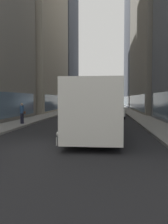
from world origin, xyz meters
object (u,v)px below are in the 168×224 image
at_px(car_black_suv, 85,105).
at_px(dalmatian_dog, 59,134).
at_px(car_white_van, 116,111).
at_px(pedestrian_with_handbag, 22,113).
at_px(car_grey_wagon, 114,109).
at_px(car_red_coupe, 83,106).
at_px(transit_bus, 97,105).

bearing_deg(car_black_suv, dalmatian_dog, -86.58).
bearing_deg(car_white_van, pedestrian_with_handbag, -132.44).
distance_m(car_grey_wagon, pedestrian_with_handbag, 17.12).
distance_m(car_red_coupe, car_white_van, 18.48).
distance_m(transit_bus, car_black_suv, 36.39).
relative_size(transit_bus, car_red_coupe, 2.42).
xyz_separation_m(car_grey_wagon, pedestrian_with_handbag, (-7.91, -15.18, 0.19)).
relative_size(car_red_coupe, car_white_van, 1.00).
bearing_deg(pedestrian_with_handbag, car_white_van, 47.56).
bearing_deg(car_grey_wagon, car_red_coupe, 116.82).
bearing_deg(car_white_van, car_grey_wagon, 90.00).
distance_m(car_black_suv, pedestrian_with_handbag, 31.91).
relative_size(car_white_van, pedestrian_with_handbag, 2.81).
relative_size(transit_bus, car_grey_wagon, 2.47).
height_order(car_red_coupe, dalmatian_dog, car_red_coupe).
relative_size(transit_bus, dalmatian_dog, 11.98).
bearing_deg(car_grey_wagon, pedestrian_with_handbag, -117.53).
distance_m(car_grey_wagon, car_white_van, 6.53).
height_order(car_grey_wagon, dalmatian_dog, car_grey_wagon).
bearing_deg(transit_bus, car_white_van, 82.98).
xyz_separation_m(car_red_coupe, dalmatian_dog, (2.39, -34.40, -0.31)).
bearing_deg(transit_bus, car_black_suv, 96.31).
relative_size(transit_bus, pedestrian_with_handbag, 6.82).
height_order(transit_bus, dalmatian_dog, transit_bus).
bearing_deg(car_red_coupe, car_white_van, -72.36).
xyz_separation_m(car_black_suv, dalmatian_dog, (2.39, -39.96, -0.31)).
bearing_deg(car_red_coupe, dalmatian_dog, -86.03).
height_order(car_red_coupe, pedestrian_with_handbag, pedestrian_with_handbag).
distance_m(transit_bus, dalmatian_dog, 4.32).
height_order(car_grey_wagon, pedestrian_with_handbag, pedestrian_with_handbag).
xyz_separation_m(car_grey_wagon, car_white_van, (-0.00, -6.53, 0.00)).
distance_m(car_black_suv, dalmatian_dog, 40.04).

